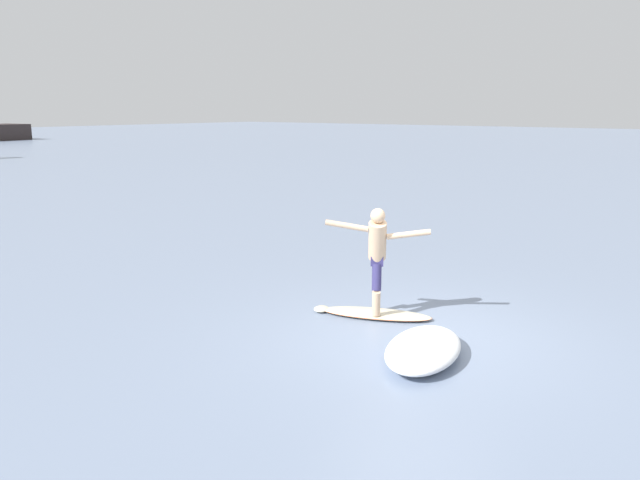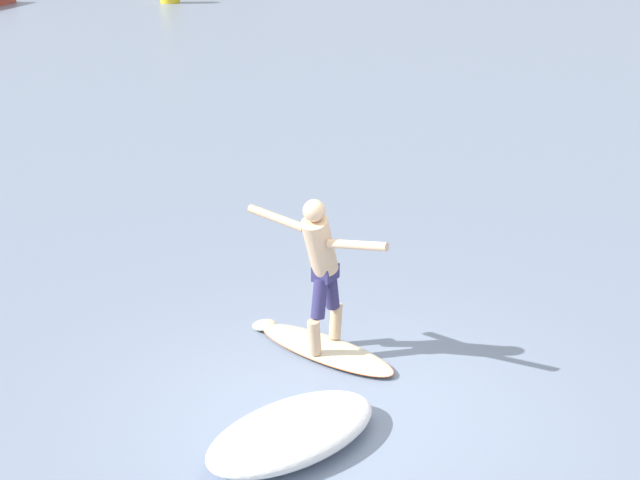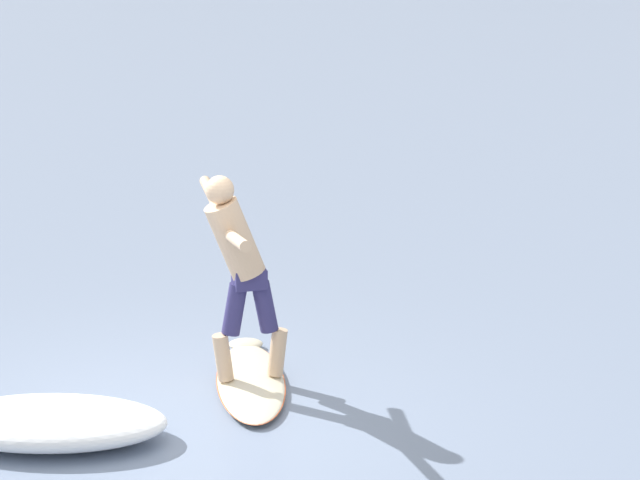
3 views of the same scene
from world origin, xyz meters
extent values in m
plane|color=gray|center=(0.00, 0.00, 0.00)|extent=(200.00, 200.00, 0.00)
ellipsoid|color=beige|center=(0.34, 0.91, 0.05)|extent=(1.19, 1.87, 0.09)
ellipsoid|color=beige|center=(-0.01, 1.76, 0.05)|extent=(0.38, 0.35, 0.08)
ellipsoid|color=#DB5B2D|center=(0.34, 0.91, 0.05)|extent=(1.21, 1.89, 0.04)
cone|color=black|center=(0.61, 0.23, -0.06)|extent=(0.07, 0.07, 0.14)
cone|color=black|center=(0.71, 0.41, -0.06)|extent=(0.07, 0.07, 0.14)
cone|color=black|center=(0.42, 0.29, -0.06)|extent=(0.07, 0.07, 0.14)
cylinder|color=#D3AD87|center=(0.14, 0.79, 0.29)|extent=(0.22, 0.20, 0.40)
cylinder|color=navy|center=(0.23, 0.85, 0.70)|extent=(0.27, 0.25, 0.44)
cylinder|color=#D3AD87|center=(0.53, 1.04, 0.29)|extent=(0.22, 0.20, 0.40)
cylinder|color=navy|center=(0.44, 0.98, 0.70)|extent=(0.27, 0.25, 0.44)
cube|color=navy|center=(0.34, 0.91, 0.95)|extent=(0.33, 0.31, 0.16)
cylinder|color=#D3AD87|center=(0.24, 0.85, 1.28)|extent=(0.56, 0.50, 0.70)
sphere|color=#D3AD87|center=(0.14, 0.79, 1.70)|extent=(0.23, 0.23, 0.23)
cylinder|color=#D3AD87|center=(0.43, 0.41, 1.41)|extent=(0.43, 0.62, 0.21)
cylinder|color=#D3AD87|center=(-0.08, 1.21, 1.53)|extent=(0.44, 0.62, 0.20)
ellipsoid|color=white|center=(-0.76, -0.54, 0.14)|extent=(1.96, 1.38, 0.29)
camera|label=1|loc=(-7.84, -4.26, 3.32)|focal=35.00mm
camera|label=2|loc=(-3.68, -6.74, 4.53)|focal=50.00mm
camera|label=3|loc=(4.25, -10.07, 4.65)|focal=85.00mm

